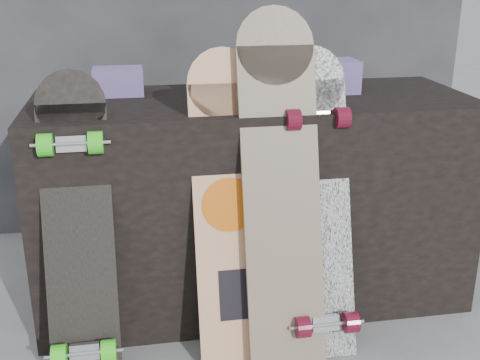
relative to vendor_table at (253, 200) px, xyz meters
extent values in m
cube|color=black|center=(0.00, 0.00, 0.00)|extent=(1.60, 0.60, 0.80)
cube|color=#543976|center=(-0.48, 0.14, 0.45)|extent=(0.18, 0.12, 0.10)
cube|color=#543976|center=(0.33, 0.05, 0.46)|extent=(0.14, 0.14, 0.12)
cube|color=#D1B78C|center=(0.01, 0.17, 0.43)|extent=(0.22, 0.10, 0.06)
cube|color=#C3B584|center=(-0.14, -0.34, 0.05)|extent=(0.23, 0.27, 0.90)
cylinder|color=#C3B584|center=(-0.14, -0.21, 0.50)|extent=(0.23, 0.08, 0.23)
cylinder|color=#DB610D|center=(-0.14, -0.33, 0.12)|extent=(0.18, 0.05, 0.17)
cube|color=black|center=(-0.14, -0.41, -0.16)|extent=(0.09, 0.05, 0.16)
cube|color=tan|center=(0.02, -0.37, 0.11)|extent=(0.25, 0.31, 1.02)
cylinder|color=tan|center=(0.02, -0.22, 0.61)|extent=(0.25, 0.09, 0.25)
cube|color=white|center=(0.15, -0.33, 0.05)|extent=(0.23, 0.30, 0.90)
cylinder|color=white|center=(0.15, -0.19, 0.49)|extent=(0.23, 0.08, 0.23)
cube|color=silver|center=(0.15, -0.48, -0.26)|extent=(0.09, 0.04, 0.06)
cylinder|color=#580C1F|center=(0.07, -0.49, -0.26)|extent=(0.05, 0.07, 0.07)
cylinder|color=#580C1F|center=(0.24, -0.49, -0.26)|extent=(0.05, 0.07, 0.07)
cube|color=silver|center=(0.15, -0.27, 0.38)|extent=(0.09, 0.04, 0.06)
cylinder|color=#580C1F|center=(0.07, -0.29, 0.39)|extent=(0.05, 0.07, 0.07)
cylinder|color=#580C1F|center=(0.24, -0.29, 0.39)|extent=(0.05, 0.07, 0.07)
cube|color=black|center=(-0.62, -0.35, 0.02)|extent=(0.22, 0.29, 0.85)
cylinder|color=black|center=(-0.62, -0.21, 0.45)|extent=(0.22, 0.08, 0.21)
cube|color=silver|center=(-0.62, -0.49, -0.27)|extent=(0.09, 0.04, 0.06)
cylinder|color=#3ADE1F|center=(-0.70, -0.51, -0.26)|extent=(0.04, 0.07, 0.07)
cylinder|color=#3ADE1F|center=(-0.55, -0.51, -0.26)|extent=(0.04, 0.07, 0.07)
cube|color=silver|center=(-0.62, -0.29, 0.34)|extent=(0.09, 0.04, 0.06)
cylinder|color=#3ADE1F|center=(-0.70, -0.31, 0.35)|extent=(0.04, 0.07, 0.07)
cylinder|color=#3ADE1F|center=(-0.55, -0.31, 0.35)|extent=(0.04, 0.07, 0.07)
camera|label=1|loc=(-0.42, -2.11, 0.86)|focal=45.00mm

